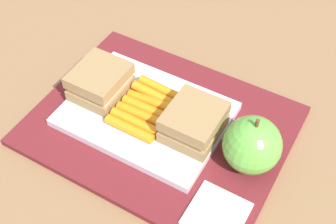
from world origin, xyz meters
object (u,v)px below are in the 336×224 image
(sandwich_half_left, at_px, (100,82))
(apple, at_px, (252,144))
(sandwich_half_right, at_px, (194,122))
(paper_napkin, at_px, (217,214))
(carrot_sticks_bundle, at_px, (146,108))
(food_tray, at_px, (146,114))

(sandwich_half_left, bearing_deg, apple, 0.29)
(sandwich_half_right, bearing_deg, paper_napkin, -48.16)
(sandwich_half_left, relative_size, sandwich_half_right, 1.00)
(paper_napkin, bearing_deg, apple, 88.35)
(carrot_sticks_bundle, bearing_deg, sandwich_half_left, -179.79)
(sandwich_half_left, distance_m, paper_napkin, 0.26)
(sandwich_half_right, distance_m, carrot_sticks_bundle, 0.08)
(sandwich_half_left, bearing_deg, paper_napkin, -21.05)
(apple, distance_m, paper_napkin, 0.10)
(sandwich_half_left, relative_size, carrot_sticks_bundle, 0.78)
(apple, bearing_deg, food_tray, -179.57)
(food_tray, distance_m, sandwich_half_right, 0.08)
(food_tray, relative_size, carrot_sticks_bundle, 2.25)
(food_tray, xyz_separation_m, carrot_sticks_bundle, (0.00, 0.00, 0.01))
(sandwich_half_right, distance_m, apple, 0.08)
(sandwich_half_right, xyz_separation_m, carrot_sticks_bundle, (-0.08, 0.00, -0.02))
(sandwich_half_left, distance_m, carrot_sticks_bundle, 0.08)
(sandwich_half_right, bearing_deg, food_tray, 180.00)
(sandwich_half_left, bearing_deg, carrot_sticks_bundle, 0.21)
(sandwich_half_right, xyz_separation_m, apple, (0.08, 0.00, 0.00))
(food_tray, xyz_separation_m, paper_napkin, (0.16, -0.09, -0.00))
(paper_napkin, bearing_deg, sandwich_half_right, 131.84)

